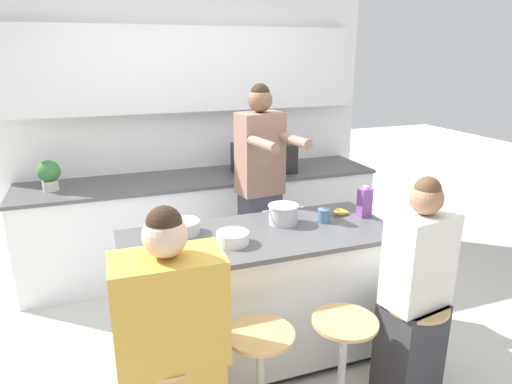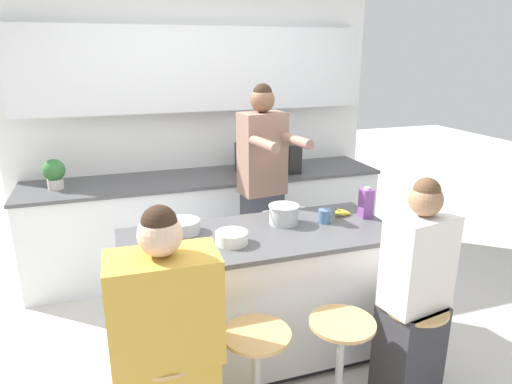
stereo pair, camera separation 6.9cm
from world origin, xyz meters
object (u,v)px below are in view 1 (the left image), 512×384
person_seated_near (414,304)px  banana_bunch (340,212)px  bar_stool_rightmost (412,351)px  fruit_bowl (233,238)px  bar_stool_center_left (260,383)px  kitchen_island (260,296)px  bar_stool_center_right (342,368)px  person_wrapped_blanket (173,355)px  potted_plant (49,174)px  juice_carton (364,202)px  microwave (264,158)px  coffee_cup_near (324,215)px  person_cooking (260,198)px  cooking_pot (283,214)px

person_seated_near → banana_bunch: size_ratio=9.50×
bar_stool_rightmost → fruit_bowl: (-0.89, 0.58, 0.60)m
bar_stool_center_left → kitchen_island: bearing=69.8°
bar_stool_center_right → person_wrapped_blanket: size_ratio=0.46×
bar_stool_center_right → potted_plant: size_ratio=2.49×
fruit_bowl → juice_carton: juice_carton is taller
bar_stool_center_left → potted_plant: bearing=116.6°
potted_plant → microwave: bearing=-1.6°
bar_stool_rightmost → microwave: microwave is taller
banana_bunch → coffee_cup_near: bearing=-154.8°
bar_stool_center_left → bar_stool_center_right: same height
person_seated_near → potted_plant: bearing=122.3°
person_cooking → cooking_pot: person_cooking is taller
kitchen_island → juice_carton: bearing=3.8°
bar_stool_center_left → cooking_pot: size_ratio=2.17×
bar_stool_center_left → person_cooking: (0.49, 1.32, 0.56)m
bar_stool_center_left → bar_stool_center_right: 0.46m
coffee_cup_near → kitchen_island: bearing=-174.4°
bar_stool_rightmost → person_cooking: bearing=107.3°
banana_bunch → microwave: bearing=92.8°
person_wrapped_blanket → person_seated_near: same height
person_cooking → microwave: bearing=59.3°
bar_stool_center_right → person_seated_near: (0.45, 0.01, 0.30)m
person_cooking → microwave: person_cooking is taller
person_cooking → cooking_pot: (-0.05, -0.58, 0.07)m
cooking_pot → juice_carton: size_ratio=1.36×
cooking_pot → coffee_cup_near: bearing=-14.9°
kitchen_island → banana_bunch: bearing=11.2°
bar_stool_center_left → juice_carton: bearing=33.7°
fruit_bowl → banana_bunch: fruit_bowl is taller
person_cooking → person_seated_near: (0.42, -1.35, -0.26)m
bar_stool_rightmost → person_cooking: person_cooking is taller
kitchen_island → fruit_bowl: (-0.21, -0.09, 0.48)m
cooking_pot → coffee_cup_near: cooking_pot is taller
bar_stool_center_left → fruit_bowl: fruit_bowl is taller
bar_stool_rightmost → cooking_pot: size_ratio=2.17×
bar_stool_rightmost → person_seated_near: bearing=112.0°
microwave → potted_plant: bearing=178.4°
person_wrapped_blanket → banana_bunch: (1.32, 0.78, 0.28)m
cooking_pot → coffee_cup_near: 0.27m
person_seated_near → microwave: (-0.11, 2.10, 0.40)m
fruit_bowl → banana_bunch: (0.85, 0.22, -0.01)m
bar_stool_center_right → cooking_pot: size_ratio=2.17×
kitchen_island → bar_stool_rightmost: (0.69, -0.67, -0.12)m
bar_stool_rightmost → coffee_cup_near: (-0.22, 0.72, 0.61)m
banana_bunch → fruit_bowl: bearing=-165.6°
bar_stool_center_right → fruit_bowl: fruit_bowl is taller
bar_stool_center_left → juice_carton: size_ratio=2.94×
bar_stool_rightmost → person_cooking: 1.54m
cooking_pot → microwave: (0.37, 1.32, 0.06)m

